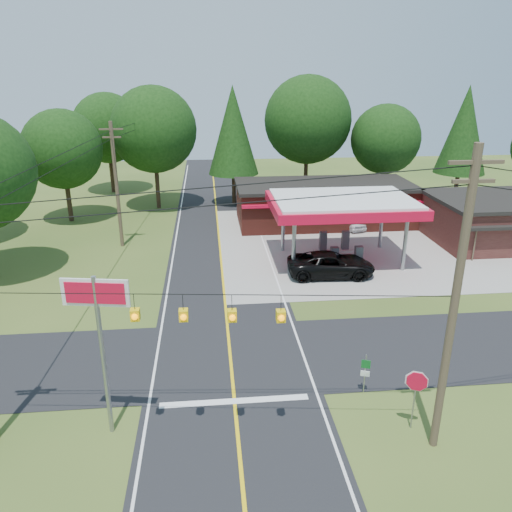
{
  "coord_description": "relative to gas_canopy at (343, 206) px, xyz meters",
  "views": [
    {
      "loc": [
        -0.87,
        -21.79,
        13.57
      ],
      "look_at": [
        2.0,
        7.0,
        2.8
      ],
      "focal_mm": 35.0,
      "sensor_mm": 36.0,
      "label": 1
    }
  ],
  "objects": [
    {
      "name": "lane_center_yellow",
      "position": [
        -9.0,
        -13.0,
        -4.24
      ],
      "size": [
        0.15,
        110.0,
        0.0
      ],
      "primitive_type": "cube",
      "color": "yellow",
      "rests_on": "main_highway"
    },
    {
      "name": "big_stop_sign",
      "position": [
        -14.0,
        -18.01,
        0.72
      ],
      "size": [
        2.48,
        0.52,
        6.73
      ],
      "color": "gray",
      "rests_on": "ground"
    },
    {
      "name": "utility_pole_near_right",
      "position": [
        -1.5,
        -20.0,
        1.69
      ],
      "size": [
        1.8,
        0.3,
        11.5
      ],
      "color": "#473828",
      "rests_on": "ground"
    },
    {
      "name": "utility_pole_north",
      "position": [
        -15.5,
        22.0,
        0.48
      ],
      "size": [
        0.3,
        0.3,
        9.5
      ],
      "color": "#473828",
      "rests_on": "ground"
    },
    {
      "name": "octagonal_stop_sign",
      "position": [
        -2.0,
        -19.01,
        -2.25
      ],
      "size": [
        0.85,
        0.41,
        2.68
      ],
      "color": "gray",
      "rests_on": "ground"
    },
    {
      "name": "sedan_car",
      "position": [
        3.0,
        8.0,
        -3.59
      ],
      "size": [
        4.86,
        4.86,
        1.36
      ],
      "primitive_type": "imported",
      "rotation": [
        0.0,
        0.0,
        0.25
      ],
      "color": "white",
      "rests_on": "ground"
    },
    {
      "name": "suv_car",
      "position": [
        -1.42,
        -3.0,
        -3.42
      ],
      "size": [
        6.36,
        6.36,
        1.69
      ],
      "primitive_type": "imported",
      "rotation": [
        0.0,
        0.0,
        1.52
      ],
      "color": "black",
      "rests_on": "ground"
    },
    {
      "name": "main_highway",
      "position": [
        -9.0,
        -13.0,
        -4.26
      ],
      "size": [
        8.0,
        120.0,
        0.02
      ],
      "primitive_type": "cube",
      "color": "black",
      "rests_on": "ground"
    },
    {
      "name": "route_sign_post",
      "position": [
        -3.2,
        -16.52,
        -3.12
      ],
      "size": [
        0.38,
        0.16,
        1.95
      ],
      "color": "gray",
      "rests_on": "ground"
    },
    {
      "name": "gas_canopy",
      "position": [
        0.0,
        0.0,
        0.0
      ],
      "size": [
        10.6,
        7.4,
        4.88
      ],
      "color": "gray",
      "rests_on": "ground"
    },
    {
      "name": "overhead_beacons",
      "position": [
        -10.0,
        -19.0,
        1.95
      ],
      "size": [
        17.04,
        2.04,
        1.03
      ],
      "color": "black",
      "rests_on": "ground"
    },
    {
      "name": "ground",
      "position": [
        -9.0,
        -13.0,
        -4.27
      ],
      "size": [
        120.0,
        120.0,
        0.0
      ],
      "primitive_type": "plane",
      "color": "#36501C",
      "rests_on": "ground"
    },
    {
      "name": "treeline_backdrop",
      "position": [
        -8.18,
        11.01,
        3.22
      ],
      "size": [
        70.27,
        51.59,
        13.3
      ],
      "color": "#332316",
      "rests_on": "ground"
    },
    {
      "name": "utility_pole_far_left",
      "position": [
        -17.0,
        5.0,
        0.93
      ],
      "size": [
        1.8,
        0.3,
        10.0
      ],
      "color": "#473828",
      "rests_on": "ground"
    },
    {
      "name": "cross_road",
      "position": [
        -9.0,
        -13.0,
        -4.25
      ],
      "size": [
        70.0,
        7.0,
        0.02
      ],
      "primitive_type": "cube",
      "color": "black",
      "rests_on": "ground"
    },
    {
      "name": "convenience_store",
      "position": [
        1.0,
        9.98,
        -2.35
      ],
      "size": [
        16.4,
        7.55,
        3.8
      ],
      "color": "maroon",
      "rests_on": "ground"
    }
  ]
}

